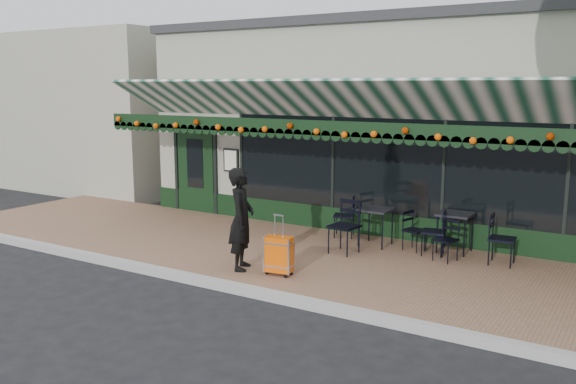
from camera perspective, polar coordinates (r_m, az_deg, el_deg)
The scene contains 15 objects.
ground at distance 9.56m, azimuth -1.60°, elevation -9.91°, with size 80.00×80.00×0.00m, color black.
sidewalk at distance 11.18m, azimuth 4.05°, elevation -6.55°, with size 18.00×4.00×0.15m, color brown.
curb at distance 9.47m, azimuth -1.87°, elevation -9.62°, with size 18.00×0.16×0.15m, color #9E9E99.
restaurant_building at distance 16.15m, azimuth 13.83°, elevation 6.22°, with size 12.00×9.60×4.50m.
neighbor_building_left at distance 23.73m, azimuth -17.69°, elevation 7.46°, with size 12.00×8.00×4.80m, color #9B9988.
woman at distance 10.32m, azimuth -4.39°, elevation -2.52°, with size 0.64×0.42×1.74m, color black.
suitcase at distance 10.09m, azimuth -0.86°, elevation -5.91°, with size 0.48×0.31×1.01m.
cafe_table_a at distance 11.78m, azimuth 15.39°, elevation -2.27°, with size 0.61×0.61×0.75m.
cafe_table_b at distance 11.97m, azimuth 8.22°, elevation -1.90°, with size 0.59×0.59×0.73m.
chair_a_left at distance 11.55m, azimuth 13.44°, elevation -3.68°, with size 0.43×0.43×0.86m, color black, non-canonical shape.
chair_a_right at distance 11.27m, azimuth 19.41°, elevation -4.22°, with size 0.45×0.45×0.90m, color black, non-canonical shape.
chair_a_front at distance 11.22m, azimuth 14.54°, elevation -4.40°, with size 0.38×0.38×0.75m, color black, non-canonical shape.
chair_b_left at distance 12.63m, azimuth 5.27°, elevation -2.27°, with size 0.43×0.43×0.86m, color black, non-canonical shape.
chair_b_right at distance 11.79m, azimuth 11.78°, elevation -3.58°, with size 0.38×0.38×0.76m, color black, non-canonical shape.
chair_b_front at distance 11.38m, azimuth 5.27°, elevation -3.27°, with size 0.50×0.50×1.00m, color black, non-canonical shape.
Camera 1 is at (4.93, -7.52, 3.25)m, focal length 38.00 mm.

